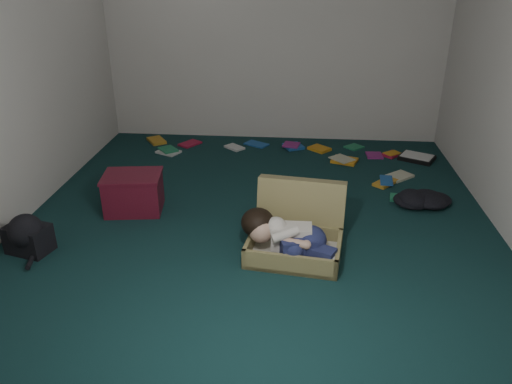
# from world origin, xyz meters

# --- Properties ---
(floor) EXTENTS (4.50, 4.50, 0.00)m
(floor) POSITION_xyz_m (0.00, 0.00, 0.00)
(floor) COLOR #102F2F
(floor) RESTS_ON ground
(wall_back) EXTENTS (4.50, 0.00, 4.50)m
(wall_back) POSITION_xyz_m (0.00, 2.25, 1.30)
(wall_back) COLOR silver
(wall_back) RESTS_ON ground
(wall_front) EXTENTS (4.50, 0.00, 4.50)m
(wall_front) POSITION_xyz_m (0.00, -2.25, 1.30)
(wall_front) COLOR silver
(wall_front) RESTS_ON ground
(wall_left) EXTENTS (0.00, 4.50, 4.50)m
(wall_left) POSITION_xyz_m (-2.00, 0.00, 1.30)
(wall_left) COLOR silver
(wall_left) RESTS_ON ground
(suitcase) EXTENTS (0.77, 0.76, 0.51)m
(suitcase) POSITION_xyz_m (0.34, -0.40, 0.15)
(suitcase) COLOR olive
(suitcase) RESTS_ON floor
(person) EXTENTS (0.73, 0.43, 0.31)m
(person) POSITION_xyz_m (0.27, -0.57, 0.19)
(person) COLOR beige
(person) RESTS_ON suitcase
(maroon_bin) EXTENTS (0.55, 0.46, 0.34)m
(maroon_bin) POSITION_xyz_m (-1.11, 0.12, 0.17)
(maroon_bin) COLOR maroon
(maroon_bin) RESTS_ON floor
(backpack) EXTENTS (0.46, 0.41, 0.24)m
(backpack) POSITION_xyz_m (-1.70, -0.63, 0.12)
(backpack) COLOR black
(backpack) RESTS_ON floor
(clothing_pile) EXTENTS (0.59, 0.54, 0.16)m
(clothing_pile) POSITION_xyz_m (1.50, 0.53, 0.08)
(clothing_pile) COLOR black
(clothing_pile) RESTS_ON floor
(paper_tray) EXTENTS (0.45, 0.41, 0.05)m
(paper_tray) POSITION_xyz_m (1.66, 1.61, 0.03)
(paper_tray) COLOR black
(paper_tray) RESTS_ON floor
(book_scatter) EXTENTS (3.06, 1.66, 0.02)m
(book_scatter) POSITION_xyz_m (0.36, 1.59, 0.01)
(book_scatter) COLOR gold
(book_scatter) RESTS_ON floor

